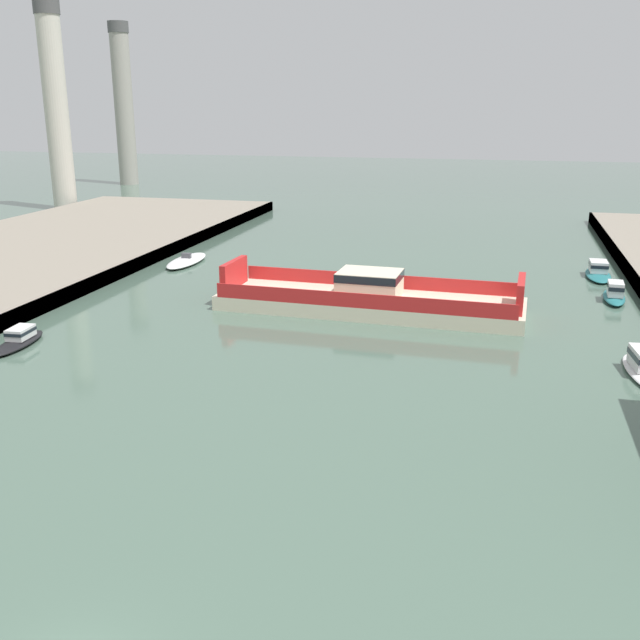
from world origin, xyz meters
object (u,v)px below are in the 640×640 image
object	(u,v)px
smokestack_distant_b	(56,101)
moored_boat_mid_right	(598,271)
moored_boat_near_right	(19,339)
chain_ferry	(369,299)
moored_boat_far_right	(615,293)
smokestack_distant_a	(123,100)
moored_boat_mid_left	(187,261)

from	to	relation	value
smokestack_distant_b	moored_boat_mid_right	bearing A→B (deg)	-20.76
moored_boat_near_right	chain_ferry	bearing A→B (deg)	33.37
moored_boat_near_right	smokestack_distant_b	world-z (taller)	smokestack_distant_b
moored_boat_mid_right	moored_boat_far_right	distance (m)	8.62
chain_ferry	smokestack_distant_a	xyz separation A→B (m)	(-62.21, 78.49, 14.98)
smokestack_distant_a	smokestack_distant_b	distance (m)	35.33
chain_ferry	moored_boat_mid_right	world-z (taller)	chain_ferry
chain_ferry	moored_boat_mid_right	size ratio (longest dim) A/B	3.61
moored_boat_near_right	moored_boat_mid_right	bearing A→B (deg)	37.49
moored_boat_far_right	smokestack_distant_a	distance (m)	108.59
chain_ferry	moored_boat_near_right	bearing A→B (deg)	-146.63
chain_ferry	smokestack_distant_a	bearing A→B (deg)	128.40
moored_boat_mid_right	smokestack_distant_b	size ratio (longest dim) A/B	0.22
chain_ferry	moored_boat_mid_right	distance (m)	24.74
smokestack_distant_a	moored_boat_far_right	bearing A→B (deg)	-41.10
chain_ferry	moored_boat_far_right	distance (m)	20.37
chain_ferry	moored_boat_near_right	xyz separation A→B (m)	(-21.01, -13.84, -0.56)
chain_ferry	moored_boat_mid_left	world-z (taller)	chain_ferry
moored_boat_mid_right	moored_boat_far_right	size ratio (longest dim) A/B	1.14
smokestack_distant_a	chain_ferry	bearing A→B (deg)	-51.60
moored_boat_mid_right	moored_boat_near_right	bearing A→B (deg)	-142.51
moored_boat_mid_left	smokestack_distant_a	world-z (taller)	smokestack_distant_a
moored_boat_mid_right	smokestack_distant_b	bearing A→B (deg)	159.24
moored_boat_mid_left	moored_boat_far_right	size ratio (longest dim) A/B	1.38
moored_boat_mid_left	moored_boat_mid_right	bearing A→B (deg)	5.44
moored_boat_near_right	moored_boat_far_right	world-z (taller)	moored_boat_far_right
chain_ferry	smokestack_distant_a	distance (m)	101.27
smokestack_distant_a	smokestack_distant_b	bearing A→B (deg)	-77.14
moored_boat_near_right	moored_boat_mid_right	size ratio (longest dim) A/B	0.86
moored_boat_mid_left	moored_boat_near_right	bearing A→B (deg)	-90.38
moored_boat_mid_left	smokestack_distant_a	size ratio (longest dim) A/B	0.27
smokestack_distant_a	moored_boat_near_right	bearing A→B (deg)	-65.96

